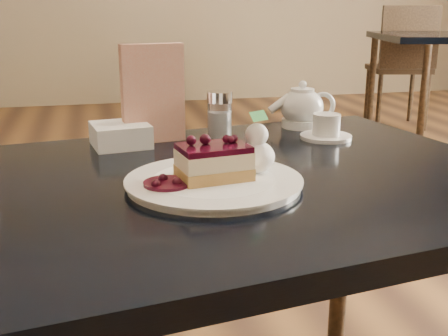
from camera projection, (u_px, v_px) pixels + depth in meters
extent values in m
cube|color=black|center=(204.00, 188.00, 0.95)|extent=(1.21, 0.89, 0.04)
cylinder|color=#402A17|center=(341.00, 255.00, 1.50)|extent=(0.05, 0.05, 0.66)
cylinder|color=white|center=(214.00, 182.00, 0.90)|extent=(0.28, 0.28, 0.01)
cube|color=#B68744|center=(214.00, 173.00, 0.89)|extent=(0.12, 0.09, 0.02)
cube|color=beige|center=(214.00, 159.00, 0.89)|extent=(0.12, 0.09, 0.03)
cube|color=black|center=(214.00, 148.00, 0.88)|extent=(0.12, 0.09, 0.01)
ellipsoid|color=white|center=(256.00, 157.00, 0.93)|extent=(0.06, 0.06, 0.05)
cylinder|color=black|center=(167.00, 183.00, 0.86)|extent=(0.07, 0.07, 0.01)
cylinder|color=white|center=(326.00, 137.00, 1.22)|extent=(0.11, 0.11, 0.01)
cylinder|color=white|center=(326.00, 124.00, 1.21)|extent=(0.06, 0.06, 0.05)
ellipsoid|color=white|center=(302.00, 109.00, 1.32)|extent=(0.10, 0.10, 0.09)
cylinder|color=white|center=(303.00, 88.00, 1.30)|extent=(0.06, 0.06, 0.01)
cylinder|color=white|center=(273.00, 110.00, 1.30)|extent=(0.06, 0.02, 0.05)
cube|color=silver|center=(153.00, 94.00, 1.16)|extent=(0.13, 0.05, 0.20)
cylinder|color=white|center=(220.00, 120.00, 1.21)|extent=(0.05, 0.05, 0.08)
cylinder|color=silver|center=(220.00, 97.00, 1.20)|extent=(0.06, 0.06, 0.02)
cube|color=white|center=(120.00, 135.00, 1.15)|extent=(0.13, 0.13, 0.05)
cylinder|color=#402A17|center=(423.00, 105.00, 3.49)|extent=(0.05, 0.05, 0.74)
cylinder|color=#402A17|center=(371.00, 90.00, 4.11)|extent=(0.05, 0.05, 0.74)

